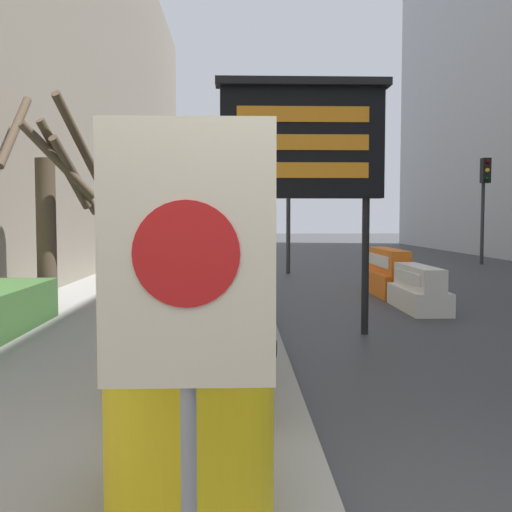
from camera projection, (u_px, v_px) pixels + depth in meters
bare_tree at (52, 204)px, 9.22m from camera, size 1.48×1.50×3.43m
barrel_drum_foreground at (190, 425)px, 2.97m from camera, size 0.87×0.87×0.85m
barrel_drum_middle at (208, 366)px, 4.15m from camera, size 0.87×0.87×0.85m
barrel_drum_back at (199, 334)px, 5.33m from camera, size 0.87×0.87×0.85m
warning_sign at (187, 283)px, 2.13m from camera, size 0.64×0.08×1.81m
message_board at (302, 143)px, 7.96m from camera, size 2.29×0.36×3.40m
jersey_barrier_white at (418, 291)px, 10.29m from camera, size 0.63×1.82×0.76m
jersey_barrier_orange_near at (388, 274)px, 12.37m from camera, size 0.64×2.07×0.95m
traffic_cone_near at (381, 268)px, 15.05m from camera, size 0.39×0.39×0.70m
traffic_light_near_curb at (289, 170)px, 16.92m from camera, size 0.28×0.44×4.08m
traffic_light_far_side at (484, 187)px, 20.34m from camera, size 0.28×0.45×3.62m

